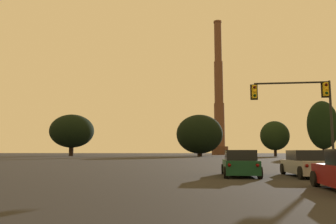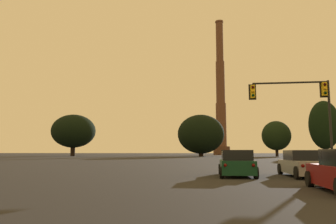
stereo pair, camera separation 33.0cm
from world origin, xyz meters
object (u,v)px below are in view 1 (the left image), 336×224
at_px(sedan_right_lane_front, 307,164).
at_px(traffic_light_overhead_right, 304,101).
at_px(smokestack, 219,101).
at_px(hatchback_center_lane_front, 240,164).

relative_size(sedan_right_lane_front, traffic_light_overhead_right, 0.70).
distance_m(traffic_light_overhead_right, smokestack, 118.46).
bearing_deg(sedan_right_lane_front, smokestack, 89.61).
bearing_deg(smokestack, traffic_light_overhead_right, -88.79).
relative_size(sedan_right_lane_front, hatchback_center_lane_front, 1.15).
height_order(sedan_right_lane_front, hatchback_center_lane_front, hatchback_center_lane_front).
xyz_separation_m(sedan_right_lane_front, smokestack, (-0.41, 124.30, 22.71)).
xyz_separation_m(sedan_right_lane_front, traffic_light_overhead_right, (2.07, 7.27, 4.54)).
distance_m(hatchback_center_lane_front, traffic_light_overhead_right, 10.46).
xyz_separation_m(traffic_light_overhead_right, smokestack, (-2.48, 117.03, 18.17)).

